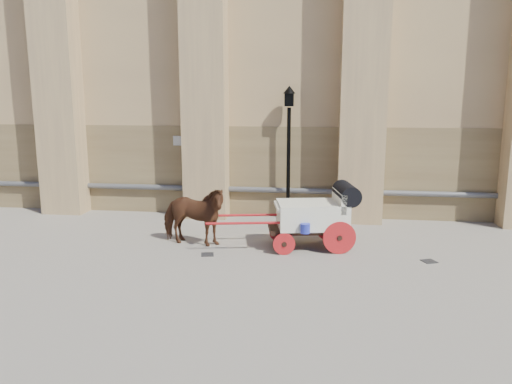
# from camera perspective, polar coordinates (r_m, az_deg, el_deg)

# --- Properties ---
(ground) EXTENTS (90.00, 90.00, 0.00)m
(ground) POSITION_cam_1_polar(r_m,az_deg,el_deg) (13.29, -4.85, -6.62)
(ground) COLOR gray
(ground) RESTS_ON ground
(horse) EXTENTS (2.07, 1.21, 1.65)m
(horse) POSITION_cam_1_polar(r_m,az_deg,el_deg) (13.56, -7.22, -2.70)
(horse) COLOR #562F1A
(horse) RESTS_ON ground
(carriage) EXTENTS (4.10, 1.77, 1.74)m
(carriage) POSITION_cam_1_polar(r_m,az_deg,el_deg) (13.33, 7.00, -2.44)
(carriage) COLOR black
(carriage) RESTS_ON ground
(street_lamp) EXTENTS (0.40, 0.40, 4.30)m
(street_lamp) POSITION_cam_1_polar(r_m,az_deg,el_deg) (16.09, 3.75, 4.89)
(street_lamp) COLOR black
(street_lamp) RESTS_ON ground
(drain_grate_near) EXTENTS (0.38, 0.38, 0.01)m
(drain_grate_near) POSITION_cam_1_polar(r_m,az_deg,el_deg) (12.93, -5.57, -7.12)
(drain_grate_near) COLOR black
(drain_grate_near) RESTS_ON ground
(drain_grate_far) EXTENTS (0.42, 0.42, 0.01)m
(drain_grate_far) POSITION_cam_1_polar(r_m,az_deg,el_deg) (13.08, 19.17, -7.49)
(drain_grate_far) COLOR black
(drain_grate_far) RESTS_ON ground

